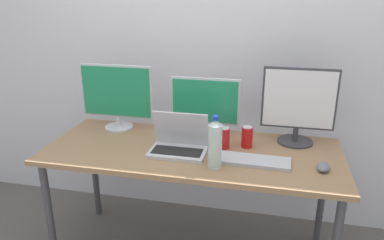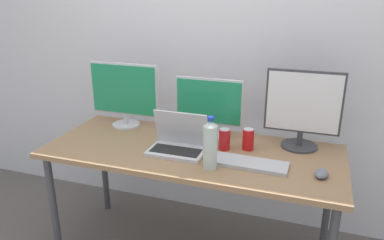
% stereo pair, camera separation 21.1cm
% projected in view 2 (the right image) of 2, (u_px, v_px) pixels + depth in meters
% --- Properties ---
extents(wall_back, '(7.00, 0.08, 2.60)m').
position_uv_depth(wall_back, '(220.00, 39.00, 2.51)').
color(wall_back, silver).
rests_on(wall_back, ground).
extents(work_desk, '(1.71, 0.70, 0.74)m').
position_uv_depth(work_desk, '(192.00, 159.00, 2.20)').
color(work_desk, '#424247').
rests_on(work_desk, ground).
extents(monitor_left, '(0.48, 0.19, 0.43)m').
position_uv_depth(monitor_left, '(124.00, 93.00, 2.47)').
color(monitor_left, silver).
rests_on(monitor_left, work_desk).
extents(monitor_center, '(0.43, 0.22, 0.37)m').
position_uv_depth(monitor_center, '(209.00, 107.00, 2.31)').
color(monitor_center, silver).
rests_on(monitor_center, work_desk).
extents(monitor_right, '(0.43, 0.21, 0.46)m').
position_uv_depth(monitor_right, '(303.00, 108.00, 2.12)').
color(monitor_right, '#38383D').
rests_on(monitor_right, work_desk).
extents(laptop_silver, '(0.32, 0.22, 0.23)m').
position_uv_depth(laptop_silver, '(179.00, 142.00, 2.13)').
color(laptop_silver, silver).
rests_on(laptop_silver, work_desk).
extents(keyboard_main, '(0.43, 0.16, 0.02)m').
position_uv_depth(keyboard_main, '(247.00, 163.00, 1.98)').
color(keyboard_main, '#B2B2B7').
rests_on(keyboard_main, work_desk).
extents(mouse_by_keyboard, '(0.08, 0.11, 0.04)m').
position_uv_depth(mouse_by_keyboard, '(322.00, 174.00, 1.85)').
color(mouse_by_keyboard, slate).
rests_on(mouse_by_keyboard, work_desk).
extents(water_bottle, '(0.07, 0.07, 0.28)m').
position_uv_depth(water_bottle, '(210.00, 145.00, 1.90)').
color(water_bottle, silver).
rests_on(water_bottle, work_desk).
extents(soda_can_near_keyboard, '(0.07, 0.07, 0.13)m').
position_uv_depth(soda_can_near_keyboard, '(224.00, 139.00, 2.15)').
color(soda_can_near_keyboard, red).
rests_on(soda_can_near_keyboard, work_desk).
extents(soda_can_by_laptop, '(0.07, 0.07, 0.13)m').
position_uv_depth(soda_can_by_laptop, '(248.00, 139.00, 2.15)').
color(soda_can_by_laptop, red).
rests_on(soda_can_by_laptop, work_desk).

